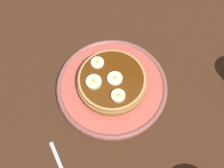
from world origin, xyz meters
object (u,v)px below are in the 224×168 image
banana_slice_2 (94,82)px  banana_slice_3 (97,63)px  plate (112,87)px  banana_slice_0 (115,78)px  banana_slice_1 (118,96)px  pancake_stack (113,81)px

banana_slice_2 → banana_slice_3: banana_slice_2 is taller
plate → banana_slice_0: banana_slice_0 is taller
banana_slice_0 → banana_slice_3: (-2.17, -4.40, 0.02)cm
banana_slice_1 → banana_slice_3: (-5.80, -6.13, -0.14)cm
banana_slice_2 → banana_slice_0: bearing=121.0°
pancake_stack → banana_slice_1: bearing=30.3°
plate → banana_slice_2: (2.05, -3.08, 4.17)cm
pancake_stack → banana_slice_3: (-1.97, -3.89, 1.85)cm
banana_slice_0 → banana_slice_1: banana_slice_1 is taller
pancake_stack → banana_slice_0: size_ratio=4.66×
banana_slice_1 → banana_slice_3: size_ratio=1.02×
banana_slice_0 → banana_slice_1: bearing=25.5°
banana_slice_2 → banana_slice_1: bearing=75.3°
banana_slice_0 → banana_slice_1: size_ratio=1.12×
pancake_stack → banana_slice_3: bearing=-116.8°
plate → banana_slice_0: bearing=104.6°
banana_slice_0 → banana_slice_3: bearing=-116.3°
banana_slice_0 → plate: bearing=-75.4°
pancake_stack → banana_slice_2: size_ratio=4.59×
plate → banana_slice_1: 5.91cm
plate → banana_slice_2: 5.57cm
banana_slice_0 → banana_slice_2: (2.20, -3.67, 0.14)cm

